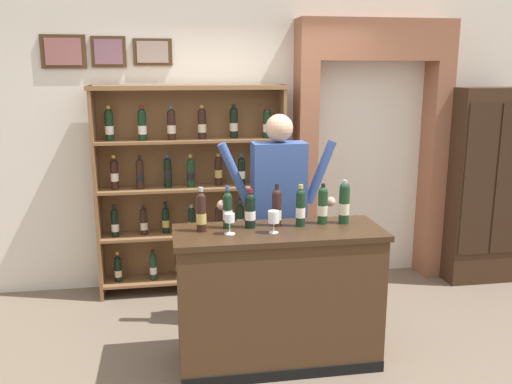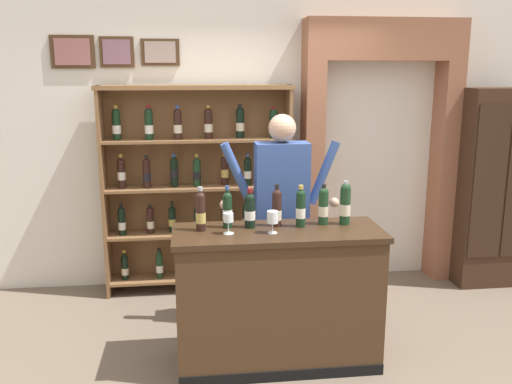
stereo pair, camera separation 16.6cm
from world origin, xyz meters
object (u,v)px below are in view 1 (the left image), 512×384
at_px(tasting_bottle_rosso, 301,207).
at_px(shopkeeper, 279,197).
at_px(tasting_bottle_grappa, 228,210).
at_px(tasting_bottle_brunello, 323,205).
at_px(tasting_bottle_super_tuscan, 201,211).
at_px(wine_glass_spare, 230,219).
at_px(wine_shelf, 191,184).
at_px(side_cabinet, 483,186).
at_px(tasting_bottle_vin_santo, 277,207).
at_px(wine_glass_center, 274,218).
at_px(tasting_counter, 278,297).
at_px(tasting_bottle_bianco, 250,210).
at_px(tasting_bottle_riserva, 344,203).

bearing_deg(tasting_bottle_rosso, shopkeeper, 94.74).
xyz_separation_m(tasting_bottle_grappa, tasting_bottle_brunello, (0.69, 0.00, 0.00)).
bearing_deg(tasting_bottle_super_tuscan, wine_glass_spare, -28.72).
xyz_separation_m(wine_shelf, shopkeeper, (0.66, -0.86, 0.05)).
xyz_separation_m(tasting_bottle_grappa, wine_glass_spare, (-0.00, -0.15, -0.03)).
bearing_deg(wine_glass_spare, side_cabinet, 26.37).
height_order(tasting_bottle_grappa, tasting_bottle_rosso, same).
xyz_separation_m(shopkeeper, tasting_bottle_brunello, (0.22, -0.50, 0.05)).
distance_m(shopkeeper, tasting_bottle_vin_santo, 0.52).
height_order(tasting_bottle_brunello, wine_glass_center, tasting_bottle_brunello).
height_order(tasting_counter, wine_glass_spare, wine_glass_spare).
bearing_deg(tasting_bottle_bianco, wine_glass_spare, -140.00).
xyz_separation_m(tasting_bottle_bianco, tasting_bottle_vin_santo, (0.19, 0.02, 0.01)).
bearing_deg(wine_glass_spare, tasting_bottle_brunello, 12.48).
relative_size(side_cabinet, shopkeeper, 1.10).
height_order(tasting_counter, tasting_bottle_brunello, tasting_bottle_brunello).
relative_size(shopkeeper, tasting_bottle_brunello, 5.96).
bearing_deg(tasting_bottle_vin_santo, wine_glass_center, -108.19).
relative_size(tasting_counter, tasting_bottle_vin_santo, 4.81).
distance_m(wine_shelf, wine_glass_center, 1.61).
bearing_deg(tasting_bottle_brunello, tasting_bottle_vin_santo, -179.59).
bearing_deg(wine_shelf, tasting_bottle_bianco, -76.04).
xyz_separation_m(tasting_bottle_bianco, tasting_bottle_rosso, (0.36, -0.02, 0.01)).
relative_size(tasting_bottle_super_tuscan, tasting_bottle_riserva, 0.98).
relative_size(shopkeeper, tasting_bottle_rosso, 5.82).
height_order(tasting_counter, wine_glass_center, wine_glass_center).
relative_size(tasting_counter, tasting_bottle_grappa, 4.86).
xyz_separation_m(shopkeeper, tasting_bottle_bianco, (-0.31, -0.52, 0.04)).
bearing_deg(wine_shelf, tasting_bottle_super_tuscan, -90.04).
bearing_deg(tasting_bottle_vin_santo, tasting_bottle_riserva, -1.70).
bearing_deg(shopkeeper, tasting_counter, -101.56).
bearing_deg(wine_glass_center, tasting_bottle_riserva, 15.83).
bearing_deg(tasting_bottle_vin_santo, tasting_bottle_bianco, -175.41).
height_order(tasting_bottle_grappa, wine_glass_center, tasting_bottle_grappa).
distance_m(side_cabinet, tasting_bottle_vin_santo, 2.62).
bearing_deg(tasting_bottle_brunello, tasting_bottle_rosso, -166.45).
distance_m(tasting_counter, wine_glass_spare, 0.70).
xyz_separation_m(side_cabinet, tasting_bottle_rosso, (-2.16, -1.22, 0.18)).
relative_size(wine_glass_center, wine_glass_spare, 1.07).
relative_size(tasting_bottle_brunello, tasting_bottle_riserva, 0.93).
xyz_separation_m(wine_shelf, wine_glass_center, (0.48, -1.54, 0.06)).
distance_m(wine_shelf, wine_glass_spare, 1.53).
distance_m(tasting_counter, tasting_bottle_grappa, 0.73).
distance_m(tasting_counter, wine_glass_center, 0.61).
relative_size(tasting_bottle_super_tuscan, tasting_bottle_brunello, 1.05).
distance_m(tasting_bottle_vin_santo, wine_glass_center, 0.18).
bearing_deg(wine_shelf, tasting_counter, -70.23).
xyz_separation_m(side_cabinet, wine_glass_spare, (-2.68, -1.33, 0.14)).
xyz_separation_m(tasting_bottle_vin_santo, wine_glass_spare, (-0.36, -0.15, -0.03)).
xyz_separation_m(tasting_counter, tasting_bottle_rosso, (0.17, 0.07, 0.64)).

